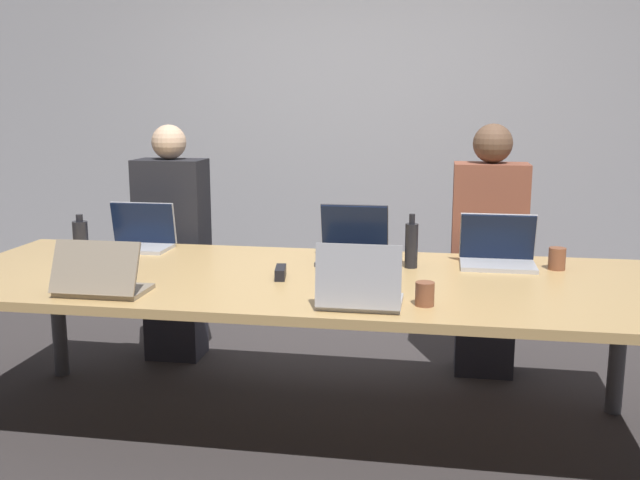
% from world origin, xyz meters
% --- Properties ---
extents(ground_plane, '(24.00, 24.00, 0.00)m').
position_xyz_m(ground_plane, '(0.00, 0.00, 0.00)').
color(ground_plane, '#383333').
extents(curtain_wall, '(12.00, 0.06, 2.80)m').
position_xyz_m(curtain_wall, '(0.00, 2.03, 1.40)').
color(curtain_wall, '#ADADB2').
rests_on(curtain_wall, ground_plane).
extents(conference_table, '(3.32, 1.23, 0.74)m').
position_xyz_m(conference_table, '(0.00, 0.00, 0.68)').
color(conference_table, tan).
rests_on(conference_table, ground_plane).
extents(laptop_near_left, '(0.36, 0.23, 0.23)m').
position_xyz_m(laptop_near_left, '(-0.76, -0.45, 0.81)').
color(laptop_near_left, gray).
rests_on(laptop_near_left, conference_table).
extents(laptop_near_midright, '(0.32, 0.25, 0.26)m').
position_xyz_m(laptop_near_midright, '(0.31, -0.46, 0.82)').
color(laptop_near_midright, '#B7B7BC').
rests_on(laptop_near_midright, conference_table).
extents(cup_near_midright, '(0.07, 0.07, 0.09)m').
position_xyz_m(cup_near_midright, '(0.55, -0.38, 0.79)').
color(cup_near_midright, brown).
rests_on(cup_near_midright, conference_table).
extents(laptop_far_center, '(0.34, 0.27, 0.28)m').
position_xyz_m(laptop_far_center, '(0.18, 0.37, 0.82)').
color(laptop_far_center, '#333338').
rests_on(laptop_far_center, conference_table).
extents(bottle_far_center, '(0.06, 0.06, 0.26)m').
position_xyz_m(bottle_far_center, '(0.47, 0.25, 0.85)').
color(bottle_far_center, black).
rests_on(bottle_far_center, conference_table).
extents(laptop_far_left, '(0.36, 0.24, 0.24)m').
position_xyz_m(laptop_far_left, '(-0.99, 0.47, 0.81)').
color(laptop_far_left, '#B7B7BC').
rests_on(laptop_far_left, conference_table).
extents(person_far_left, '(0.40, 0.24, 1.39)m').
position_xyz_m(person_far_left, '(-0.95, 0.83, 0.67)').
color(person_far_left, '#2D2D38').
rests_on(person_far_left, ground_plane).
extents(bottle_far_left, '(0.08, 0.08, 0.20)m').
position_xyz_m(bottle_far_left, '(-1.25, 0.31, 0.83)').
color(bottle_far_left, black).
rests_on(bottle_far_left, conference_table).
extents(laptop_far_right, '(0.36, 0.25, 0.25)m').
position_xyz_m(laptop_far_right, '(0.88, 0.37, 0.81)').
color(laptop_far_right, '#B7B7BC').
rests_on(laptop_far_right, conference_table).
extents(person_far_right, '(0.40, 0.24, 1.40)m').
position_xyz_m(person_far_right, '(0.87, 0.88, 0.68)').
color(person_far_right, '#2D2D38').
rests_on(person_far_right, ground_plane).
extents(cup_far_right, '(0.08, 0.08, 0.10)m').
position_xyz_m(cup_far_right, '(1.15, 0.33, 0.79)').
color(cup_far_right, brown).
rests_on(cup_far_right, conference_table).
extents(stapler, '(0.07, 0.16, 0.05)m').
position_xyz_m(stapler, '(-0.10, -0.05, 0.77)').
color(stapler, black).
rests_on(stapler, conference_table).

